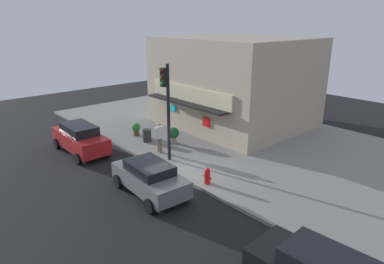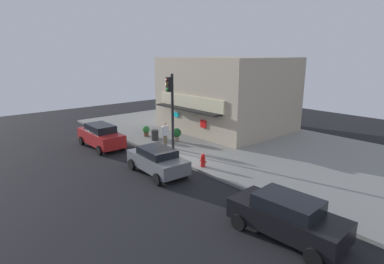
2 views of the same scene
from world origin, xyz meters
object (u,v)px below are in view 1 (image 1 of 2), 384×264
at_px(traffic_light, 167,100).
at_px(potted_plant_by_doorway, 173,134).
at_px(parked_car_red, 80,138).
at_px(fire_hydrant, 207,176).
at_px(potted_plant_by_window, 136,129).
at_px(pedestrian, 159,136).
at_px(trash_can, 147,135).
at_px(parked_car_grey, 150,177).

relative_size(traffic_light, potted_plant_by_doorway, 5.14).
relative_size(potted_plant_by_doorway, parked_car_red, 0.23).
bearing_deg(fire_hydrant, traffic_light, 174.29).
distance_m(potted_plant_by_doorway, potted_plant_by_window, 2.99).
bearing_deg(traffic_light, pedestrian, 163.93).
xyz_separation_m(fire_hydrant, potted_plant_by_window, (-8.19, 1.33, 0.09)).
xyz_separation_m(traffic_light, potted_plant_by_window, (-4.72, 0.99, -2.89)).
bearing_deg(potted_plant_by_window, parked_car_red, -89.55).
distance_m(fire_hydrant, trash_can, 6.82).
bearing_deg(parked_car_red, traffic_light, 31.83).
height_order(potted_plant_by_doorway, parked_car_grey, parked_car_grey).
bearing_deg(parked_car_red, potted_plant_by_window, 90.45).
relative_size(trash_can, pedestrian, 0.44).
bearing_deg(potted_plant_by_window, parked_car_grey, -28.21).
xyz_separation_m(fire_hydrant, parked_car_grey, (-1.26, -2.39, 0.24)).
bearing_deg(trash_can, parked_car_red, -111.15).
relative_size(fire_hydrant, parked_car_red, 0.18).
distance_m(trash_can, potted_plant_by_doorway, 1.74).
xyz_separation_m(trash_can, parked_car_grey, (5.45, -3.56, 0.22)).
distance_m(pedestrian, potted_plant_by_window, 3.58).
bearing_deg(fire_hydrant, potted_plant_by_window, 170.77).
bearing_deg(potted_plant_by_window, pedestrian, -10.23).
distance_m(pedestrian, potted_plant_by_doorway, 1.72).
bearing_deg(potted_plant_by_window, potted_plant_by_doorway, 17.84).
relative_size(potted_plant_by_doorway, potted_plant_by_window, 1.22).
relative_size(fire_hydrant, parked_car_grey, 0.19).
relative_size(trash_can, potted_plant_by_doorway, 0.78).
xyz_separation_m(trash_can, parked_car_red, (-1.45, -3.74, 0.32)).
bearing_deg(trash_can, fire_hydrant, -9.96).
height_order(traffic_light, pedestrian, traffic_light).
bearing_deg(parked_car_grey, potted_plant_by_window, 151.79).
xyz_separation_m(fire_hydrant, parked_car_red, (-8.16, -2.57, 0.33)).
relative_size(traffic_light, fire_hydrant, 6.52).
bearing_deg(parked_car_grey, pedestrian, 138.10).
distance_m(traffic_light, potted_plant_by_window, 5.63).
distance_m(fire_hydrant, potted_plant_by_doorway, 5.81).
relative_size(pedestrian, parked_car_grey, 0.43).
relative_size(trash_can, parked_car_grey, 0.19).
height_order(trash_can, potted_plant_by_doorway, potted_plant_by_doorway).
bearing_deg(parked_car_red, fire_hydrant, 17.45).
distance_m(traffic_light, fire_hydrant, 4.59).
bearing_deg(trash_can, pedestrian, -13.35).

